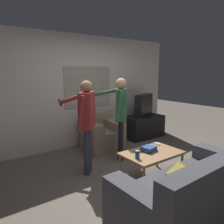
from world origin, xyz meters
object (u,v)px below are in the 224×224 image
object	(u,v)px
spare_remote	(157,144)
book_stack	(149,149)
couch_blue	(195,195)
soda_can	(137,155)
person_right_standing	(120,109)
person_left_standing	(86,116)
armchair_beige	(101,134)
tv	(144,105)
coffee_table	(152,155)

from	to	relation	value
spare_remote	book_stack	bearing A→B (deg)	-154.82
couch_blue	soda_can	xyz separation A→B (m)	(-0.04, 0.94, 0.20)
couch_blue	person_right_standing	bearing A→B (deg)	76.89
person_left_standing	book_stack	size ratio (longest dim) A/B	6.38
person_left_standing	person_right_standing	distance (m)	0.84
armchair_beige	tv	bearing A→B (deg)	-169.41
person_right_standing	soda_can	world-z (taller)	person_right_standing
book_stack	spare_remote	xyz separation A→B (m)	(0.35, 0.15, -0.03)
couch_blue	person_right_standing	world-z (taller)	person_right_standing
person_right_standing	spare_remote	size ratio (longest dim) A/B	12.25
coffee_table	armchair_beige	bearing A→B (deg)	85.47
spare_remote	person_right_standing	bearing A→B (deg)	110.53
person_left_standing	soda_can	world-z (taller)	person_left_standing
armchair_beige	coffee_table	distance (m)	1.68
book_stack	coffee_table	bearing A→B (deg)	-89.52
armchair_beige	spare_remote	bearing A→B (deg)	104.55
armchair_beige	tv	size ratio (longest dim) A/B	1.12
tv	coffee_table	bearing A→B (deg)	25.47
book_stack	soda_can	world-z (taller)	soda_can
coffee_table	spare_remote	distance (m)	0.41
person_left_standing	book_stack	xyz separation A→B (m)	(0.73, -0.75, -0.50)
armchair_beige	person_right_standing	world-z (taller)	person_right_standing
armchair_beige	soda_can	bearing A→B (deg)	80.21
book_stack	soda_can	distance (m)	0.38
tv	person_right_standing	bearing A→B (deg)	6.22
coffee_table	soda_can	distance (m)	0.38
soda_can	spare_remote	world-z (taller)	soda_can
book_stack	person_left_standing	bearing A→B (deg)	133.99
couch_blue	armchair_beige	size ratio (longest dim) A/B	2.22
tv	spare_remote	size ratio (longest dim) A/B	5.87
armchair_beige	person_right_standing	bearing A→B (deg)	93.65
couch_blue	tv	world-z (taller)	tv
book_stack	person_right_standing	bearing A→B (deg)	83.61
tv	couch_blue	bearing A→B (deg)	32.47
coffee_table	book_stack	size ratio (longest dim) A/B	3.81
person_left_standing	coffee_table	bearing A→B (deg)	-95.24
book_stack	tv	bearing A→B (deg)	48.20
spare_remote	person_left_standing	bearing A→B (deg)	152.74
tv	book_stack	xyz separation A→B (m)	(-1.53, -1.71, -0.36)
person_left_standing	book_stack	distance (m)	1.16
tv	book_stack	distance (m)	2.33
spare_remote	tv	bearing A→B (deg)	55.09
person_right_standing	book_stack	xyz separation A→B (m)	(-0.10, -0.89, -0.52)
coffee_table	spare_remote	world-z (taller)	spare_remote
armchair_beige	coffee_table	xyz separation A→B (m)	(-0.13, -1.67, 0.07)
couch_blue	coffee_table	size ratio (longest dim) A/B	2.03
couch_blue	book_stack	distance (m)	1.12
couch_blue	person_left_standing	distance (m)	1.98
couch_blue	book_stack	size ratio (longest dim) A/B	7.71
tv	person_right_standing	size ratio (longest dim) A/B	0.48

